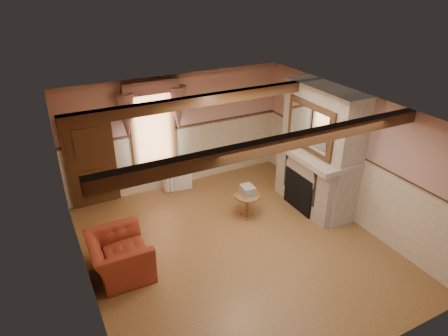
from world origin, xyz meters
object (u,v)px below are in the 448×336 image
armchair (120,256)px  bowl (308,145)px  radiator (177,178)px  mantel_clock (297,136)px  oil_lamp (299,135)px  side_table (247,206)px

armchair → bowl: bearing=-83.1°
radiator → mantel_clock: bearing=-23.4°
oil_lamp → bowl: bearing=-90.0°
armchair → mantel_clock: 4.67m
bowl → oil_lamp: bearing=90.0°
side_table → mantel_clock: size_ratio=2.30×
armchair → side_table: 2.99m
bowl → oil_lamp: oil_lamp is taller
armchair → radiator: (2.02, 2.38, -0.08)m
mantel_clock → oil_lamp: bearing=-90.0°
radiator → oil_lamp: oil_lamp is taller
side_table → radiator: 2.07m
armchair → side_table: (2.94, 0.53, -0.10)m
side_table → mantel_clock: bearing=13.7°
side_table → oil_lamp: bearing=10.7°
side_table → bowl: bearing=-1.8°
armchair → mantel_clock: (4.44, 0.90, 1.14)m
mantel_clock → oil_lamp: oil_lamp is taller
bowl → radiator: bearing=141.9°
radiator → armchair: bearing=-122.1°
side_table → bowl: size_ratio=1.74×
side_table → radiator: size_ratio=0.79×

